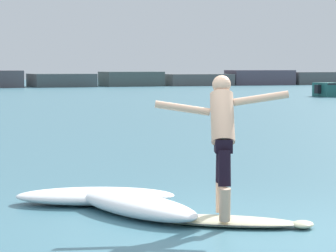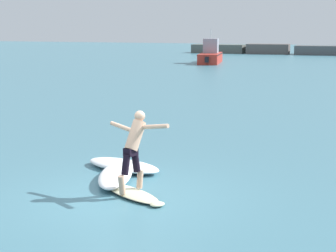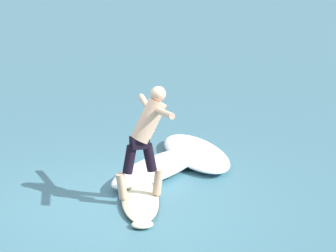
# 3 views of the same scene
# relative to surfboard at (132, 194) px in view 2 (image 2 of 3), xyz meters

# --- Properties ---
(ground_plane) EXTENTS (200.00, 200.00, 0.00)m
(ground_plane) POSITION_rel_surfboard_xyz_m (-0.12, -0.15, -0.05)
(ground_plane) COLOR teal
(surfboard) EXTENTS (1.91, 1.47, 0.23)m
(surfboard) POSITION_rel_surfboard_xyz_m (0.00, 0.00, 0.00)
(surfboard) COLOR beige
(surfboard) RESTS_ON ground
(surfer) EXTENTS (1.56, 0.91, 1.67)m
(surfer) POSITION_rel_surfboard_xyz_m (0.01, 0.13, 1.04)
(surfer) COLOR tan
(surfer) RESTS_ON surfboard
(small_boat_offshore) EXTENTS (2.92, 7.12, 3.23)m
(small_boat_offshore) POSITION_rel_surfboard_xyz_m (-10.74, 41.73, 0.68)
(small_boat_offshore) COLOR red
(small_boat_offshore) RESTS_ON ground
(wave_foam_at_tail) EXTENTS (1.42, 2.38, 0.27)m
(wave_foam_at_tail) POSITION_rel_surfboard_xyz_m (-0.83, 0.91, 0.08)
(wave_foam_at_tail) COLOR white
(wave_foam_at_tail) RESTS_ON ground
(wave_foam_at_nose) EXTENTS (2.33, 1.50, 0.21)m
(wave_foam_at_nose) POSITION_rel_surfboard_xyz_m (-1.11, 1.91, 0.06)
(wave_foam_at_nose) COLOR white
(wave_foam_at_nose) RESTS_ON ground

